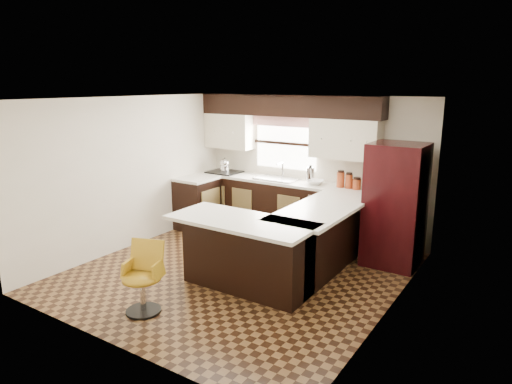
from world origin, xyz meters
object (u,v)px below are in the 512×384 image
Objects in this scene: peninsula_return at (247,255)px; bar_chair at (142,279)px; peninsula_long at (317,241)px; refrigerator at (395,205)px.

bar_chair is (-0.64, -1.20, -0.03)m from peninsula_return.
peninsula_long is 1.26m from refrigerator.
peninsula_long is 2.34× the size of bar_chair.
peninsula_long and peninsula_return have the same top height.
peninsula_return reaches higher than bar_chair.
peninsula_return is at bearing 42.31° from bar_chair.
refrigerator reaches higher than bar_chair.
bar_chair is (-1.17, -2.18, -0.03)m from peninsula_long.
peninsula_long is at bearing -132.40° from refrigerator.
peninsula_long reaches higher than bar_chair.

